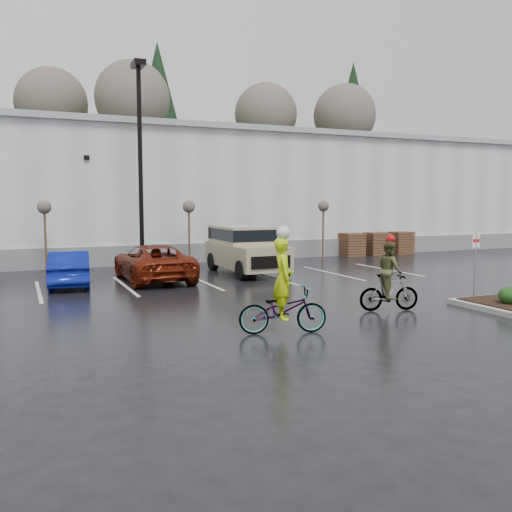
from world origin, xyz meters
name	(u,v)px	position (x,y,z in m)	size (l,w,h in m)	color
ground	(377,314)	(0.00, 0.00, 0.00)	(120.00, 120.00, 0.00)	black
warehouse	(171,194)	(0.00, 21.99, 3.65)	(60.50, 15.50, 7.20)	silver
wooded_ridge	(113,203)	(0.00, 45.00, 3.00)	(80.00, 25.00, 6.00)	#1E3817
lamppost	(140,144)	(-4.00, 12.00, 5.69)	(0.50, 1.00, 9.22)	black
sapling_west	(44,211)	(-8.00, 13.00, 2.73)	(0.60, 0.60, 3.20)	#462C1C
sapling_mid	(189,210)	(-1.50, 13.00, 2.73)	(0.60, 0.60, 3.20)	#462C1C
sapling_east	(323,209)	(6.00, 13.00, 2.73)	(0.60, 0.60, 3.20)	#462C1C
pallet_stack_a	(351,245)	(8.50, 14.00, 0.68)	(1.20, 1.20, 1.35)	#462C1C
pallet_stack_b	(376,244)	(10.20, 14.00, 0.68)	(1.20, 1.20, 1.35)	#462C1C
pallet_stack_c	(400,243)	(12.00, 14.00, 0.68)	(1.20, 1.20, 1.35)	#462C1C
shrub_a	(511,296)	(4.00, -1.00, 0.41)	(0.70, 0.70, 0.52)	#1A3512
fire_lane_sign	(475,258)	(3.80, 0.20, 1.41)	(0.30, 0.05, 2.20)	gray
car_blue	(69,268)	(-7.38, 8.93, 0.66)	(1.41, 4.03, 1.33)	#0D1C96
car_red	(153,262)	(-4.20, 9.01, 0.73)	(2.42, 5.24, 1.46)	#691A09
suv_tan	(246,250)	(0.04, 9.51, 1.03)	(2.20, 5.10, 2.06)	tan
cyclist_hivis	(283,301)	(-3.37, -0.87, 0.79)	(2.24, 1.27, 2.57)	#3F3F44
cyclist_olive	(389,283)	(0.64, 0.30, 0.81)	(1.78, 0.91, 2.22)	#3F3F44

